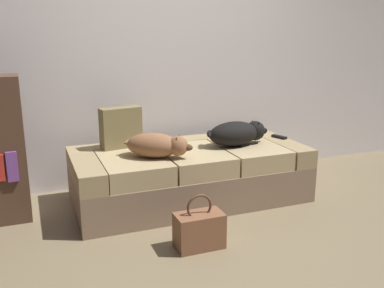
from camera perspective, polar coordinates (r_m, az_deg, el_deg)
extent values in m
plane|color=#7F6D50|center=(2.88, 7.40, -14.50)|extent=(10.00, 10.00, 0.00)
cube|color=silver|center=(4.08, -3.77, 14.68)|extent=(6.40, 0.10, 2.80)
cube|color=#886D57|center=(3.68, -0.29, -5.18)|extent=(1.93, 0.89, 0.30)
cube|color=#9F8960|center=(3.40, -14.05, -3.23)|extent=(0.20, 0.89, 0.16)
cube|color=#9F8960|center=(3.99, 11.41, -0.45)|extent=(0.20, 0.89, 0.16)
cube|color=#9F8960|center=(3.91, -2.10, -0.44)|extent=(1.53, 0.20, 0.16)
cube|color=tan|center=(3.37, -7.82, -3.11)|extent=(0.49, 0.67, 0.16)
cube|color=tan|center=(3.52, 0.30, -2.20)|extent=(0.49, 0.67, 0.16)
cube|color=tan|center=(3.73, 7.62, -1.35)|extent=(0.49, 0.67, 0.16)
ellipsoid|color=#8D5D3C|center=(3.33, -5.21, -0.15)|extent=(0.48, 0.42, 0.19)
sphere|color=#8D5D3C|center=(3.28, -1.88, -0.25)|extent=(0.16, 0.16, 0.16)
ellipsoid|color=brown|center=(3.26, -0.68, -0.46)|extent=(0.11, 0.10, 0.05)
cone|color=brown|center=(3.30, -1.72, 0.92)|extent=(0.04, 0.04, 0.05)
cone|color=brown|center=(3.22, -2.06, 0.57)|extent=(0.04, 0.04, 0.05)
ellipsoid|color=#8D5D3C|center=(3.42, -8.01, 0.36)|extent=(0.17, 0.12, 0.05)
ellipsoid|color=black|center=(3.66, 5.59, 1.36)|extent=(0.48, 0.29, 0.21)
sphere|color=black|center=(3.78, 8.40, 1.76)|extent=(0.17, 0.17, 0.17)
ellipsoid|color=black|center=(3.82, 9.34, 1.73)|extent=(0.10, 0.07, 0.06)
cone|color=black|center=(3.80, 8.03, 2.85)|extent=(0.04, 0.04, 0.05)
cone|color=black|center=(3.72, 8.84, 2.58)|extent=(0.04, 0.04, 0.05)
ellipsoid|color=black|center=(3.60, 2.37, 1.37)|extent=(0.12, 0.18, 0.05)
cube|color=black|center=(4.01, 11.53, 0.94)|extent=(0.09, 0.16, 0.02)
cube|color=olive|center=(3.63, -9.46, 2.16)|extent=(0.36, 0.18, 0.34)
cube|color=brown|center=(2.90, 0.97, -11.46)|extent=(0.32, 0.18, 0.24)
torus|color=brown|center=(2.83, 0.99, -8.37)|extent=(0.18, 0.02, 0.18)
cube|color=#81479F|center=(3.35, -22.82, -2.81)|extent=(0.08, 0.02, 0.22)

